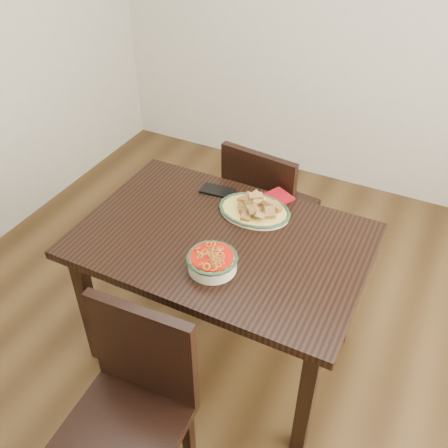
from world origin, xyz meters
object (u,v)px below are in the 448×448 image
at_px(fish_plate, 255,205).
at_px(noodle_bowl, 212,260).
at_px(chair_far, 266,206).
at_px(smartphone, 218,191).
at_px(chair_near, 133,401).
at_px(dining_table, 222,253).

relative_size(fish_plate, noodle_bowl, 1.60).
distance_m(chair_far, smartphone, 0.43).
bearing_deg(chair_far, noodle_bowl, 102.73).
distance_m(chair_near, smartphone, 1.06).
bearing_deg(dining_table, fish_plate, 76.57).
bearing_deg(fish_plate, dining_table, -103.43).
height_order(dining_table, chair_far, chair_far).
bearing_deg(noodle_bowl, fish_plate, 89.72).
distance_m(chair_far, noodle_bowl, 0.86).
distance_m(chair_near, noodle_bowl, 0.61).
relative_size(chair_far, smartphone, 5.51).
height_order(chair_near, smartphone, chair_near).
height_order(dining_table, fish_plate, fish_plate).
height_order(fish_plate, smartphone, fish_plate).
distance_m(dining_table, smartphone, 0.36).
distance_m(dining_table, chair_near, 0.73).
height_order(chair_near, noodle_bowl, chair_near).
bearing_deg(chair_far, dining_table, 99.86).
relative_size(dining_table, smartphone, 7.78).
bearing_deg(chair_far, fish_plate, 109.74).
distance_m(chair_near, fish_plate, 0.99).
height_order(chair_far, fish_plate, chair_far).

